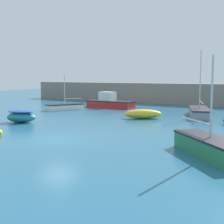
# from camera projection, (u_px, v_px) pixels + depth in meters

# --- Properties ---
(ground_plane) EXTENTS (120.00, 120.00, 0.20)m
(ground_plane) POSITION_uv_depth(u_px,v_px,m) (58.00, 141.00, 20.13)
(ground_plane) COLOR #235B7A
(harbor_breakwater) EXTENTS (56.65, 2.47, 3.00)m
(harbor_breakwater) POSITION_uv_depth(u_px,v_px,m) (193.00, 94.00, 44.22)
(harbor_breakwater) COLOR gray
(harbor_breakwater) RESTS_ON ground_plane
(sailboat_tall_mast) EXTENTS (3.83, 6.63, 6.59)m
(sailboat_tall_mast) POSITION_uv_depth(u_px,v_px,m) (199.00, 112.00, 31.25)
(sailboat_tall_mast) COLOR gray
(sailboat_tall_mast) RESTS_ON ground_plane
(sailboat_twin_hulled) EXTENTS (4.78, 4.77, 5.08)m
(sailboat_twin_hulled) POSITION_uv_depth(u_px,v_px,m) (210.00, 146.00, 15.84)
(sailboat_twin_hulled) COLOR #287A4C
(sailboat_twin_hulled) RESTS_ON ground_plane
(rowboat_with_red_cover) EXTENTS (2.97, 2.33, 1.06)m
(rowboat_with_red_cover) POSITION_uv_depth(u_px,v_px,m) (21.00, 116.00, 27.31)
(rowboat_with_red_cover) COLOR teal
(rowboat_with_red_cover) RESTS_ON ground_plane
(open_tender_yellow) EXTENTS (3.61, 2.94, 0.89)m
(open_tender_yellow) POSITION_uv_depth(u_px,v_px,m) (143.00, 114.00, 29.79)
(open_tender_yellow) COLOR yellow
(open_tender_yellow) RESTS_ON ground_plane
(sailboat_short_mast) EXTENTS (3.37, 4.58, 4.11)m
(sailboat_short_mast) POSITION_uv_depth(u_px,v_px,m) (65.00, 107.00, 37.36)
(sailboat_short_mast) COLOR white
(sailboat_short_mast) RESTS_ON ground_plane
(motorboat_with_cabin) EXTENTS (6.34, 2.14, 2.03)m
(motorboat_with_cabin) POSITION_uv_depth(u_px,v_px,m) (110.00, 102.00, 40.34)
(motorboat_with_cabin) COLOR red
(motorboat_with_cabin) RESTS_ON ground_plane
(mooring_buoy_orange) EXTENTS (0.56, 0.56, 0.56)m
(mooring_buoy_orange) POSITION_uv_depth(u_px,v_px,m) (16.00, 114.00, 31.11)
(mooring_buoy_orange) COLOR orange
(mooring_buoy_orange) RESTS_ON ground_plane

